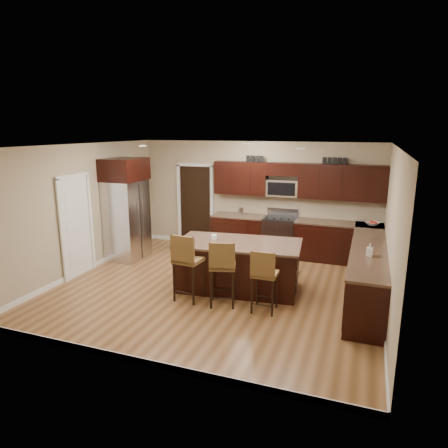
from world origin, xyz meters
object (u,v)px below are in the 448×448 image
at_px(stool_right, 264,274).
at_px(refrigerator, 126,208).
at_px(range, 280,236).
at_px(stool_left, 187,260).
at_px(stool_mid, 222,266).
at_px(island, 239,267).

height_order(stool_right, refrigerator, refrigerator).
bearing_deg(refrigerator, range, 23.74).
bearing_deg(stool_left, stool_right, 5.58).
distance_m(range, stool_mid, 3.19).
height_order(range, stool_left, stool_left).
height_order(range, stool_mid, stool_mid).
bearing_deg(stool_right, range, 97.13).
relative_size(island, stool_left, 1.97).
xyz_separation_m(island, stool_left, (-0.68, -0.85, 0.34)).
distance_m(island, stool_right, 1.13).
bearing_deg(island, range, 76.67).
bearing_deg(stool_mid, stool_left, 164.22).
distance_m(stool_left, stool_mid, 0.67).
height_order(range, stool_right, range).
bearing_deg(range, stool_right, -82.36).
bearing_deg(stool_right, stool_mid, 179.67).
distance_m(range, stool_left, 3.32).
bearing_deg(island, refrigerator, 157.79).
bearing_deg(stool_mid, island, 72.74).
xyz_separation_m(island, refrigerator, (-3.01, 0.86, 0.77)).
height_order(island, stool_mid, stool_mid).
bearing_deg(island, stool_mid, -97.19).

